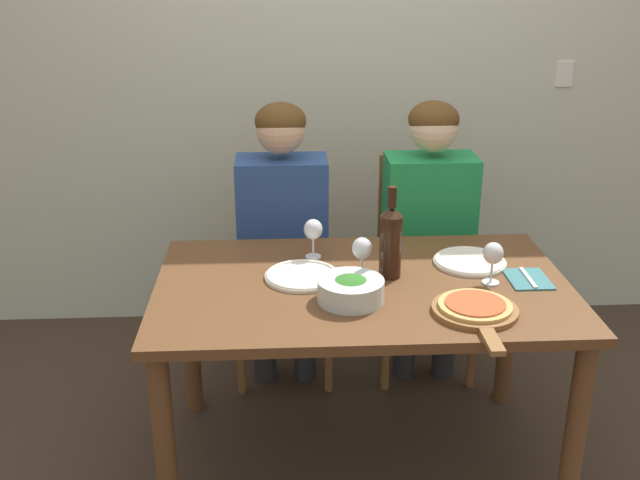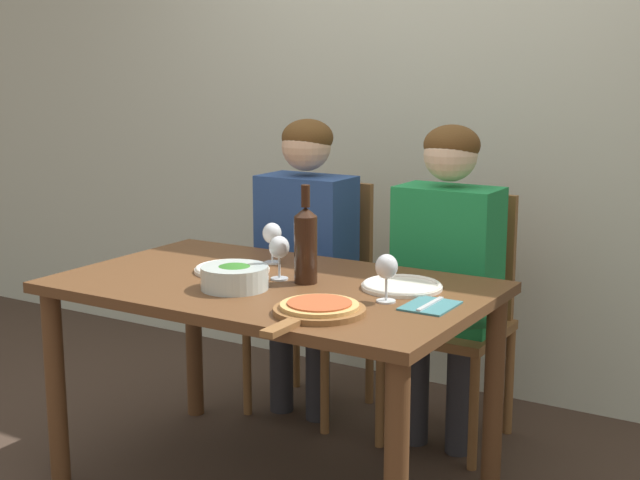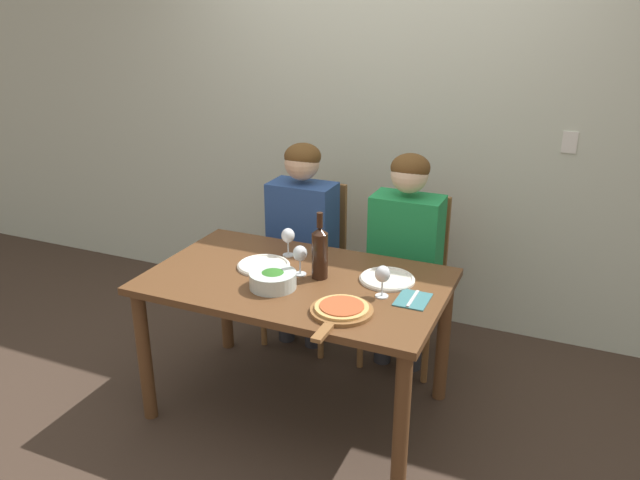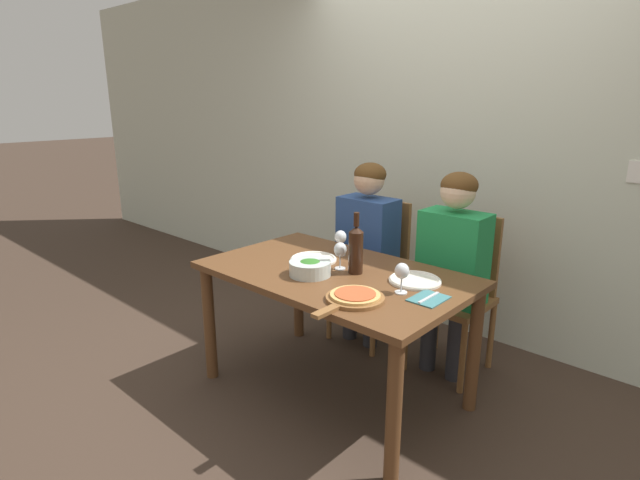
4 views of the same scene
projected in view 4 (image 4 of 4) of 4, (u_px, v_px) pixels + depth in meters
ground_plane at (334, 391)px, 2.90m from camera, size 40.00×40.00×0.00m
back_wall at (455, 142)px, 3.42m from camera, size 10.00×0.06×2.70m
dining_table at (335, 288)px, 2.72m from camera, size 1.43×0.87×0.74m
chair_left at (375, 265)px, 3.46m from camera, size 0.42×0.42×0.96m
chair_right at (458, 288)px, 3.06m from camera, size 0.42×0.42×0.96m
person_woman at (366, 237)px, 3.32m from camera, size 0.47×0.51×1.24m
person_man at (452, 256)px, 2.91m from camera, size 0.47×0.51×1.24m
wine_bottle at (356, 249)px, 2.63m from camera, size 0.08×0.08×0.33m
broccoli_bowl at (310, 268)px, 2.62m from camera, size 0.22×0.22×0.08m
dinner_plate_left at (313, 259)px, 2.86m from camera, size 0.27×0.27×0.02m
dinner_plate_right at (415, 280)px, 2.53m from camera, size 0.27×0.27×0.02m
pizza_on_board at (354, 297)px, 2.30m from camera, size 0.27×0.41×0.04m
wine_glass_left at (341, 238)px, 2.94m from camera, size 0.07×0.07×0.15m
wine_glass_right at (402, 272)px, 2.36m from camera, size 0.07×0.07×0.15m
wine_glass_centre at (341, 251)px, 2.69m from camera, size 0.07×0.07×0.15m
fork_on_napkin at (429, 299)px, 2.31m from camera, size 0.14×0.18×0.01m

